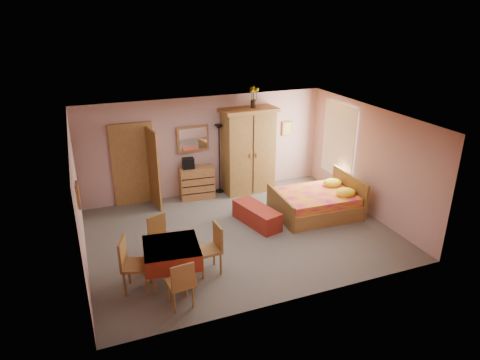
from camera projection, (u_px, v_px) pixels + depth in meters
name	position (u px, v px, depth m)	size (l,w,h in m)	color
floor	(241.00, 233.00, 9.52)	(6.50, 6.50, 0.00)	#69625C
ceiling	(241.00, 119.00, 8.54)	(6.50, 6.50, 0.00)	brown
wall_back	(206.00, 146.00, 11.19)	(6.50, 0.10, 2.60)	tan
wall_front	(297.00, 233.00, 6.87)	(6.50, 0.10, 2.60)	tan
wall_left	(78.00, 203.00, 7.94)	(0.10, 5.00, 2.60)	tan
wall_right	(368.00, 160.00, 10.13)	(0.10, 5.00, 2.60)	tan
doorway	(134.00, 165.00, 10.63)	(1.06, 0.12, 2.15)	#9E6B35
window	(339.00, 141.00, 11.09)	(0.08, 1.40, 1.95)	white
picture_left	(78.00, 195.00, 7.28)	(0.04, 0.32, 0.42)	orange
picture_back	(287.00, 128.00, 11.86)	(0.30, 0.04, 0.40)	#D8BF59
chest_of_drawers	(197.00, 183.00, 11.17)	(0.88, 0.44, 0.83)	#A26537
wall_mirror	(193.00, 139.00, 10.93)	(0.85, 0.04, 0.67)	white
stereo	(188.00, 163.00, 10.92)	(0.29, 0.22, 0.27)	black
floor_lamp	(219.00, 159.00, 11.33)	(0.24, 0.24, 1.87)	black
wardrobe	(248.00, 151.00, 11.34)	(1.46, 0.75, 2.28)	olive
sunflower_vase	(254.00, 97.00, 10.85)	(0.22, 0.22, 0.55)	gold
bed	(315.00, 197.00, 10.26)	(1.94, 1.52, 0.90)	#D4145B
bench	(257.00, 215.00, 9.86)	(0.48, 1.30, 0.43)	maroon
dining_table	(172.00, 262.00, 7.78)	(0.98, 0.98, 0.72)	maroon
chair_south	(180.00, 282.00, 7.07)	(0.40, 0.40, 0.88)	olive
chair_north	(163.00, 239.00, 8.38)	(0.41, 0.41, 0.90)	olive
chair_west	(136.00, 265.00, 7.44)	(0.46, 0.46, 1.02)	#976133
chair_east	(208.00, 249.00, 7.96)	(0.44, 0.44, 0.97)	olive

